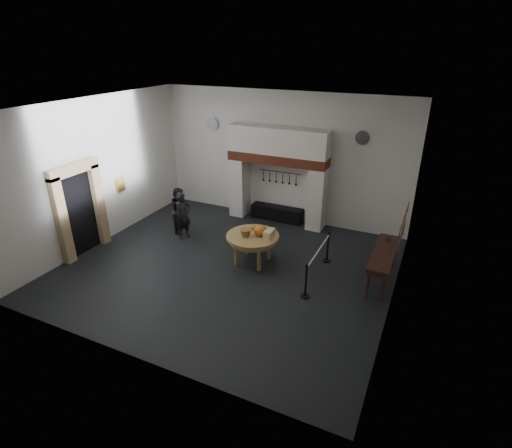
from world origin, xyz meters
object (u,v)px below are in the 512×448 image
at_px(side_table, 384,253).
at_px(barrier_post_near, 306,282).
at_px(visitor_far, 180,210).
at_px(barrier_post_far, 328,248).
at_px(iron_range, 277,213).
at_px(work_table, 253,236).
at_px(visitor_near, 183,216).

distance_m(side_table, barrier_post_near, 2.30).
distance_m(visitor_far, barrier_post_far, 5.10).
bearing_deg(barrier_post_near, barrier_post_far, 90.00).
bearing_deg(iron_range, work_table, -80.78).
height_order(iron_range, visitor_far, visitor_far).
relative_size(visitor_far, barrier_post_near, 1.73).
height_order(visitor_near, barrier_post_far, visitor_near).
distance_m(barrier_post_near, barrier_post_far, 2.00).
relative_size(side_table, barrier_post_far, 2.44).
distance_m(visitor_near, barrier_post_far, 4.73).
bearing_deg(visitor_near, side_table, -70.49).
height_order(visitor_far, barrier_post_near, visitor_far).
distance_m(iron_range, work_table, 3.24).
distance_m(visitor_near, visitor_far, 0.57).
distance_m(iron_range, side_table, 4.90).
xyz_separation_m(visitor_far, barrier_post_near, (5.09, -1.91, -0.33)).
bearing_deg(iron_range, barrier_post_near, -59.31).
bearing_deg(visitor_far, work_table, -131.80).
bearing_deg(work_table, side_table, 8.52).
xyz_separation_m(iron_range, barrier_post_near, (2.49, -4.19, 0.20)).
height_order(work_table, barrier_post_far, barrier_post_far).
xyz_separation_m(visitor_near, side_table, (6.30, 0.07, 0.08)).
bearing_deg(side_table, visitor_far, 177.19).
xyz_separation_m(visitor_far, barrier_post_far, (5.09, 0.09, -0.33)).
relative_size(visitor_far, barrier_post_far, 1.73).
distance_m(iron_range, visitor_near, 3.51).
xyz_separation_m(work_table, barrier_post_near, (1.98, -1.04, -0.39)).
bearing_deg(iron_range, visitor_far, -138.76).
bearing_deg(barrier_post_far, barrier_post_near, -90.00).
bearing_deg(side_table, barrier_post_near, -135.64).
relative_size(iron_range, barrier_post_far, 2.11).
xyz_separation_m(work_table, visitor_near, (-2.72, 0.47, -0.05)).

